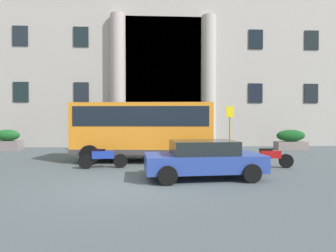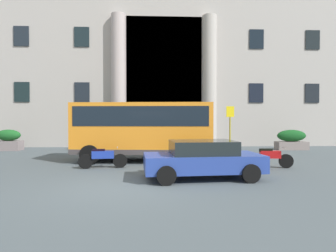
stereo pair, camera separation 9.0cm
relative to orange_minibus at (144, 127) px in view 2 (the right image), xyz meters
name	(u,v)px [view 2 (the right image)]	position (x,y,z in m)	size (l,w,h in m)	color
ground_plane	(119,189)	(-0.50, -5.50, -1.77)	(80.00, 64.00, 0.12)	#485156
office_building_facade	(144,40)	(-0.49, 11.97, 7.74)	(33.44, 9.80, 18.92)	#ACA59E
orange_minibus	(144,127)	(0.00, 0.00, 0.00)	(6.86, 3.18, 2.87)	orange
bus_stop_sign	(230,126)	(4.81, 1.64, 0.03)	(0.44, 0.08, 2.83)	#9D921E
hedge_planter_entrance_right	(90,139)	(-3.86, 5.31, -0.94)	(1.72, 0.98, 1.60)	slate
hedge_planter_far_west	(8,140)	(-9.35, 5.32, -1.03)	(1.69, 0.92, 1.41)	gray
hedge_planter_east	(291,140)	(9.99, 4.90, -1.04)	(2.10, 0.85, 1.38)	gray
parked_compact_extra	(202,159)	(2.25, -4.27, -1.02)	(4.20, 2.30, 1.33)	#284095
motorcycle_near_kerb	(102,158)	(-1.68, -2.06, -1.25)	(2.03, 0.55, 0.89)	black
scooter_by_planter	(269,157)	(5.45, -2.28, -1.25)	(1.93, 0.55, 0.89)	black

